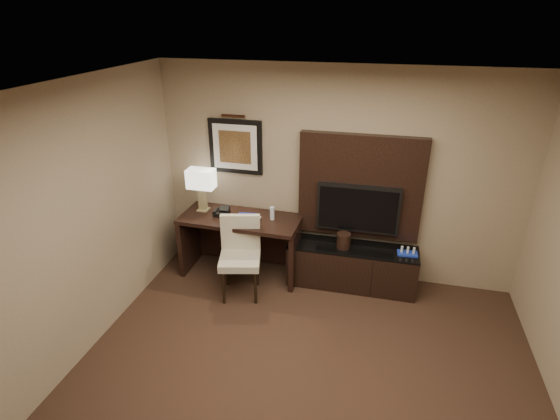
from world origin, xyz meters
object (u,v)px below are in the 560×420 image
(desk_chair, at_px, (240,259))
(ice_bucket, at_px, (343,241))
(credenza, at_px, (351,266))
(minibar_tray, at_px, (408,251))
(desk, at_px, (241,245))
(desk_phone, at_px, (222,212))
(tv, at_px, (358,209))
(water_bottle, at_px, (272,213))
(table_lamp, at_px, (202,190))

(desk_chair, relative_size, ice_bucket, 5.24)
(credenza, relative_size, ice_bucket, 8.38)
(desk_chair, distance_m, minibar_tray, 2.02)
(desk, xyz_separation_m, desk_phone, (-0.25, 0.01, 0.46))
(credenza, bearing_deg, tv, 82.89)
(water_bottle, bearing_deg, credenza, 0.51)
(tv, distance_m, table_lamp, 2.01)
(table_lamp, xyz_separation_m, desk_phone, (0.29, -0.08, -0.24))
(credenza, xyz_separation_m, desk_phone, (-1.70, -0.04, 0.59))
(tv, xyz_separation_m, minibar_tray, (0.64, -0.15, -0.42))
(water_bottle, xyz_separation_m, ice_bucket, (0.91, -0.02, -0.26))
(ice_bucket, bearing_deg, desk, -179.21)
(desk_chair, distance_m, ice_bucket, 1.29)
(credenza, bearing_deg, desk_phone, -178.95)
(tv, relative_size, water_bottle, 5.82)
(tv, xyz_separation_m, desk_chair, (-1.32, -0.67, -0.52))
(table_lamp, height_order, water_bottle, table_lamp)
(desk_chair, xyz_separation_m, water_bottle, (0.27, 0.52, 0.41))
(desk, height_order, desk_phone, desk_phone)
(credenza, height_order, minibar_tray, minibar_tray)
(desk, relative_size, tv, 1.53)
(desk_phone, distance_m, minibar_tray, 2.37)
(desk, distance_m, minibar_tray, 2.11)
(minibar_tray, bearing_deg, water_bottle, 179.88)
(desk_phone, bearing_deg, minibar_tray, -0.86)
(desk_chair, height_order, table_lamp, table_lamp)
(tv, distance_m, ice_bucket, 0.43)
(credenza, height_order, ice_bucket, ice_bucket)
(desk, bearing_deg, desk_chair, -71.31)
(tv, bearing_deg, table_lamp, -177.20)
(table_lamp, relative_size, water_bottle, 3.38)
(tv, bearing_deg, desk, -172.60)
(desk_chair, bearing_deg, water_bottle, 48.81)
(desk_chair, height_order, minibar_tray, desk_chair)
(credenza, distance_m, tv, 0.76)
(minibar_tray, bearing_deg, credenza, 178.89)
(ice_bucket, bearing_deg, credenza, 15.16)
(tv, height_order, water_bottle, tv)
(table_lamp, height_order, minibar_tray, table_lamp)
(desk, relative_size, desk_phone, 8.24)
(ice_bucket, bearing_deg, water_bottle, 178.59)
(tv, bearing_deg, desk_chair, -153.15)
(tv, height_order, desk_phone, tv)
(table_lamp, bearing_deg, credenza, -1.22)
(water_bottle, relative_size, minibar_tray, 0.73)
(desk, xyz_separation_m, credenza, (1.45, 0.05, -0.13))
(credenza, bearing_deg, table_lamp, 178.50)
(desk_chair, bearing_deg, table_lamp, 126.56)
(desk, bearing_deg, water_bottle, 7.32)
(credenza, height_order, table_lamp, table_lamp)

